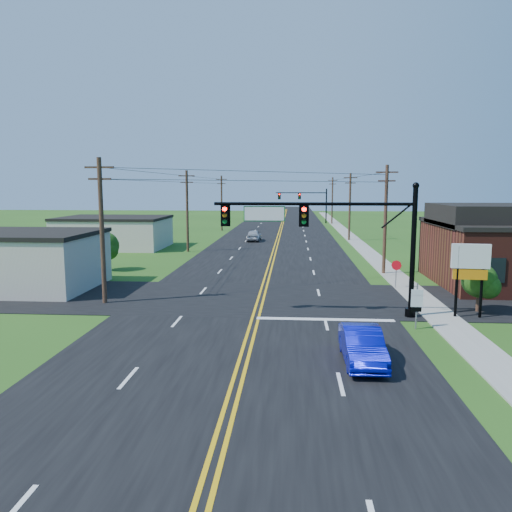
# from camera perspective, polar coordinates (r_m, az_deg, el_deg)

# --- Properties ---
(ground) EXTENTS (260.00, 260.00, 0.00)m
(ground) POSITION_cam_1_polar(r_m,az_deg,el_deg) (21.13, -2.00, -12.13)
(ground) COLOR #234915
(ground) RESTS_ON ground
(road_main) EXTENTS (16.00, 220.00, 0.04)m
(road_main) POSITION_cam_1_polar(r_m,az_deg,el_deg) (70.14, 2.40, 2.04)
(road_main) COLOR black
(road_main) RESTS_ON ground
(road_cross) EXTENTS (70.00, 10.00, 0.04)m
(road_cross) POSITION_cam_1_polar(r_m,az_deg,el_deg) (32.62, 0.28, -4.85)
(road_cross) COLOR black
(road_cross) RESTS_ON ground
(sidewalk) EXTENTS (2.00, 160.00, 0.08)m
(sidewalk) POSITION_cam_1_polar(r_m,az_deg,el_deg) (60.74, 12.05, 0.96)
(sidewalk) COLOR gray
(sidewalk) RESTS_ON ground
(signal_mast_main) EXTENTS (11.30, 0.60, 7.48)m
(signal_mast_main) POSITION_cam_1_polar(r_m,az_deg,el_deg) (27.93, 8.64, 2.72)
(signal_mast_main) COLOR black
(signal_mast_main) RESTS_ON ground
(signal_mast_far) EXTENTS (10.98, 0.60, 7.48)m
(signal_mast_far) POSITION_cam_1_polar(r_m,az_deg,el_deg) (99.79, 5.53, 6.37)
(signal_mast_far) COLOR black
(signal_mast_far) RESTS_ON ground
(cream_bldg_near) EXTENTS (10.20, 8.20, 4.10)m
(cream_bldg_near) POSITION_cam_1_polar(r_m,az_deg,el_deg) (39.14, -25.18, -0.43)
(cream_bldg_near) COLOR beige
(cream_bldg_near) RESTS_ON ground
(cream_bldg_far) EXTENTS (12.20, 9.20, 3.70)m
(cream_bldg_far) POSITION_cam_1_polar(r_m,az_deg,el_deg) (61.73, -15.90, 2.64)
(cream_bldg_far) COLOR beige
(cream_bldg_far) RESTS_ON ground
(utility_pole_left_a) EXTENTS (1.80, 0.28, 9.00)m
(utility_pole_left_a) POSITION_cam_1_polar(r_m,az_deg,el_deg) (32.04, -17.21, 3.07)
(utility_pole_left_a) COLOR #3C241B
(utility_pole_left_a) RESTS_ON ground
(utility_pole_left_b) EXTENTS (1.80, 0.28, 9.00)m
(utility_pole_left_b) POSITION_cam_1_polar(r_m,az_deg,el_deg) (56.02, -7.87, 5.29)
(utility_pole_left_b) COLOR #3C241B
(utility_pole_left_b) RESTS_ON ground
(utility_pole_left_c) EXTENTS (1.80, 0.28, 9.00)m
(utility_pole_left_c) POSITION_cam_1_polar(r_m,az_deg,el_deg) (82.60, -3.95, 6.19)
(utility_pole_left_c) COLOR #3C241B
(utility_pole_left_c) RESTS_ON ground
(utility_pole_right_a) EXTENTS (1.80, 0.28, 9.00)m
(utility_pole_right_a) POSITION_cam_1_polar(r_m,az_deg,el_deg) (42.50, 14.57, 4.29)
(utility_pole_right_a) COLOR #3C241B
(utility_pole_right_a) RESTS_ON ground
(utility_pole_right_b) EXTENTS (1.80, 0.28, 9.00)m
(utility_pole_right_b) POSITION_cam_1_polar(r_m,az_deg,el_deg) (68.20, 10.67, 5.70)
(utility_pole_right_b) COLOR #3C241B
(utility_pole_right_b) RESTS_ON ground
(utility_pole_right_c) EXTENTS (1.80, 0.28, 9.00)m
(utility_pole_right_c) POSITION_cam_1_polar(r_m,az_deg,el_deg) (98.06, 8.71, 6.39)
(utility_pole_right_c) COLOR #3C241B
(utility_pole_right_c) RESTS_ON ground
(tree_right_back) EXTENTS (3.00, 3.00, 4.10)m
(tree_right_back) POSITION_cam_1_polar(r_m,az_deg,el_deg) (48.00, 20.93, 1.87)
(tree_right_back) COLOR #3C241B
(tree_right_back) RESTS_ON ground
(shrub_corner) EXTENTS (2.00, 2.00, 2.86)m
(shrub_corner) POSITION_cam_1_polar(r_m,az_deg,el_deg) (31.64, 24.17, -2.59)
(shrub_corner) COLOR #3C241B
(shrub_corner) RESTS_ON ground
(tree_left) EXTENTS (2.40, 2.40, 3.37)m
(tree_left) POSITION_cam_1_polar(r_m,az_deg,el_deg) (45.04, -16.88, 1.12)
(tree_left) COLOR #3C241B
(tree_left) RESTS_ON ground
(blue_car) EXTENTS (1.59, 4.43, 1.45)m
(blue_car) POSITION_cam_1_polar(r_m,az_deg,el_deg) (21.32, 12.04, -10.05)
(blue_car) COLOR #080FB5
(blue_car) RESTS_ON ground
(distant_car) EXTENTS (1.87, 4.43, 1.49)m
(distant_car) POSITION_cam_1_polar(r_m,az_deg,el_deg) (66.51, -0.24, 2.35)
(distant_car) COLOR silver
(distant_car) RESTS_ON ground
(route_sign) EXTENTS (0.60, 0.09, 2.40)m
(route_sign) POSITION_cam_1_polar(r_m,az_deg,el_deg) (26.75, 17.90, -5.08)
(route_sign) COLOR slate
(route_sign) RESTS_ON ground
(stop_sign) EXTENTS (0.69, 0.32, 2.05)m
(stop_sign) POSITION_cam_1_polar(r_m,az_deg,el_deg) (36.87, 15.74, -1.35)
(stop_sign) COLOR slate
(stop_sign) RESTS_ON ground
(pylon_sign) EXTENTS (2.03, 0.47, 4.14)m
(pylon_sign) POSITION_cam_1_polar(r_m,az_deg,el_deg) (29.77, 23.30, -0.87)
(pylon_sign) COLOR black
(pylon_sign) RESTS_ON ground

